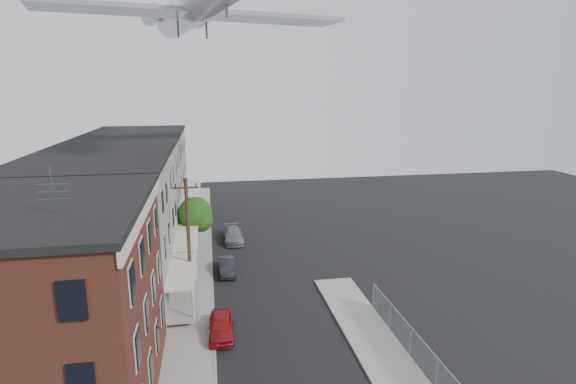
# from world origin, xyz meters

# --- Properties ---
(sidewalk_left) EXTENTS (3.00, 62.00, 0.12)m
(sidewalk_left) POSITION_xyz_m (-5.50, 24.00, 0.06)
(sidewalk_left) COLOR gray
(sidewalk_left) RESTS_ON ground
(sidewalk_right) EXTENTS (3.00, 26.00, 0.12)m
(sidewalk_right) POSITION_xyz_m (5.50, 6.00, 0.06)
(sidewalk_right) COLOR gray
(sidewalk_right) RESTS_ON ground
(curb_left) EXTENTS (0.15, 62.00, 0.14)m
(curb_left) POSITION_xyz_m (-4.05, 24.00, 0.07)
(curb_left) COLOR gray
(curb_left) RESTS_ON ground
(curb_right) EXTENTS (0.15, 26.00, 0.14)m
(curb_right) POSITION_xyz_m (4.05, 6.00, 0.07)
(curb_right) COLOR gray
(curb_right) RESTS_ON ground
(corner_building) EXTENTS (10.31, 12.30, 12.15)m
(corner_building) POSITION_xyz_m (-12.00, 7.00, 5.16)
(corner_building) COLOR #3D1C13
(corner_building) RESTS_ON ground
(row_house_a) EXTENTS (11.98, 7.00, 10.30)m
(row_house_a) POSITION_xyz_m (-11.96, 16.50, 5.13)
(row_house_a) COLOR slate
(row_house_a) RESTS_ON ground
(row_house_b) EXTENTS (11.98, 7.00, 10.30)m
(row_house_b) POSITION_xyz_m (-11.96, 23.50, 5.13)
(row_house_b) COLOR gray
(row_house_b) RESTS_ON ground
(row_house_c) EXTENTS (11.98, 7.00, 10.30)m
(row_house_c) POSITION_xyz_m (-11.96, 30.50, 5.13)
(row_house_c) COLOR slate
(row_house_c) RESTS_ON ground
(row_house_d) EXTENTS (11.98, 7.00, 10.30)m
(row_house_d) POSITION_xyz_m (-11.96, 37.50, 5.13)
(row_house_d) COLOR gray
(row_house_d) RESTS_ON ground
(row_house_e) EXTENTS (11.98, 7.00, 10.30)m
(row_house_e) POSITION_xyz_m (-11.96, 44.50, 5.13)
(row_house_e) COLOR slate
(row_house_e) RESTS_ON ground
(chainlink_fence) EXTENTS (0.06, 18.06, 1.90)m
(chainlink_fence) POSITION_xyz_m (7.00, 5.00, 1.00)
(chainlink_fence) COLOR gray
(chainlink_fence) RESTS_ON ground
(utility_pole) EXTENTS (1.80, 0.26, 9.00)m
(utility_pole) POSITION_xyz_m (-5.60, 18.00, 4.67)
(utility_pole) COLOR black
(utility_pole) RESTS_ON ground
(street_tree) EXTENTS (3.22, 3.20, 5.20)m
(street_tree) POSITION_xyz_m (-5.27, 27.92, 3.45)
(street_tree) COLOR black
(street_tree) RESTS_ON ground
(car_near) EXTENTS (1.65, 3.86, 1.30)m
(car_near) POSITION_xyz_m (-3.60, 12.23, 0.65)
(car_near) COLOR maroon
(car_near) RESTS_ON ground
(car_mid) EXTENTS (1.33, 3.70, 1.21)m
(car_mid) POSITION_xyz_m (-2.81, 21.94, 0.61)
(car_mid) COLOR black
(car_mid) RESTS_ON ground
(car_far) EXTENTS (1.98, 4.63, 1.33)m
(car_far) POSITION_xyz_m (-1.82, 29.93, 0.66)
(car_far) COLOR slate
(car_far) RESTS_ON ground
(airplane) EXTENTS (23.21, 26.53, 7.63)m
(airplane) POSITION_xyz_m (-4.75, 25.03, 21.52)
(airplane) COLOR white
(airplane) RESTS_ON ground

